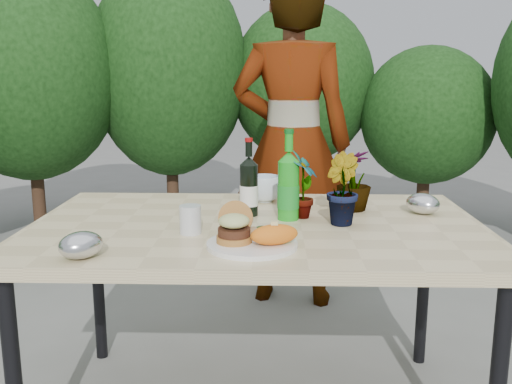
{
  "coord_description": "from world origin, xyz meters",
  "views": [
    {
      "loc": [
        0.06,
        -1.96,
        1.28
      ],
      "look_at": [
        0.0,
        -0.08,
        0.88
      ],
      "focal_mm": 40.0,
      "sensor_mm": 36.0,
      "label": 1
    }
  ],
  "objects_px": {
    "patio_table": "(257,239)",
    "dinner_plate": "(252,245)",
    "person": "(292,143)",
    "wine_bottle": "(249,187)"
  },
  "relations": [
    {
      "from": "wine_bottle",
      "to": "person",
      "type": "distance_m",
      "value": 1.04
    },
    {
      "from": "patio_table",
      "to": "person",
      "type": "height_order",
      "value": "person"
    },
    {
      "from": "dinner_plate",
      "to": "patio_table",
      "type": "bearing_deg",
      "value": 88.79
    },
    {
      "from": "person",
      "to": "dinner_plate",
      "type": "bearing_deg",
      "value": 91.85
    },
    {
      "from": "patio_table",
      "to": "person",
      "type": "bearing_deg",
      "value": 82.09
    },
    {
      "from": "patio_table",
      "to": "person",
      "type": "relative_size",
      "value": 0.89
    },
    {
      "from": "patio_table",
      "to": "dinner_plate",
      "type": "height_order",
      "value": "dinner_plate"
    },
    {
      "from": "patio_table",
      "to": "wine_bottle",
      "type": "bearing_deg",
      "value": 105.68
    },
    {
      "from": "patio_table",
      "to": "person",
      "type": "xyz_separation_m",
      "value": [
        0.16,
        1.13,
        0.2
      ]
    },
    {
      "from": "patio_table",
      "to": "person",
      "type": "distance_m",
      "value": 1.16
    }
  ]
}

